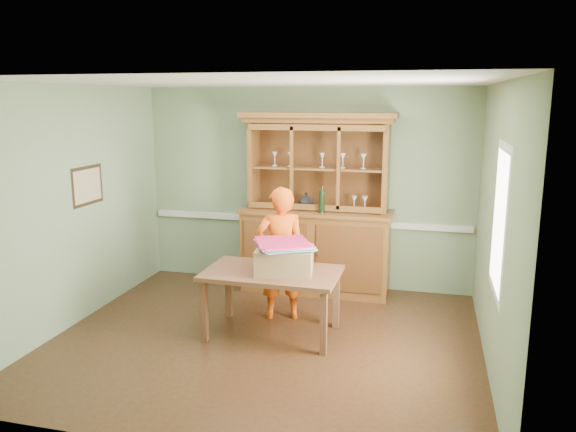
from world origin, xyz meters
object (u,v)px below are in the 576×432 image
(cardboard_box, at_px, (284,260))
(person, at_px, (281,253))
(dining_table, at_px, (272,279))
(china_hutch, at_px, (316,230))

(cardboard_box, relative_size, person, 0.37)
(dining_table, bearing_deg, cardboard_box, -10.51)
(china_hutch, bearing_deg, person, -101.01)
(china_hutch, relative_size, cardboard_box, 4.04)
(china_hutch, distance_m, dining_table, 1.57)
(dining_table, relative_size, cardboard_box, 2.48)
(dining_table, distance_m, cardboard_box, 0.27)
(dining_table, height_order, cardboard_box, cardboard_box)
(china_hutch, xyz_separation_m, person, (-0.21, -1.06, -0.04))
(person, bearing_deg, dining_table, 75.50)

